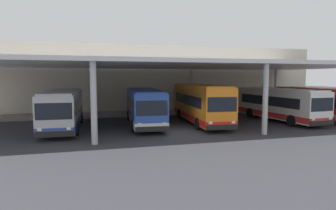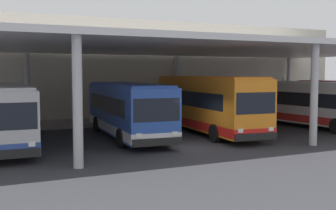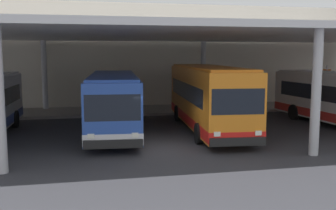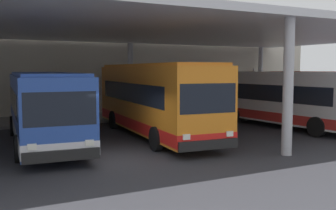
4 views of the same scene
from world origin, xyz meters
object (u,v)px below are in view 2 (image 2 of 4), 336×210
Objects in this scene: bus_second_bay at (127,109)px; bus_far_bay at (311,103)px; bench_waiting at (176,111)px; banner_sign at (283,93)px; bus_nearest_bay at (2,115)px; bus_middle_bay at (207,104)px.

bus_far_bay is at bearing -4.12° from bus_second_bay.
bench_waiting is 10.49m from banner_sign.
bus_nearest_bay is at bearing -163.78° from banner_sign.
bench_waiting is at bearing 47.75° from bus_second_bay.
bus_middle_bay is at bearing 174.95° from bus_far_bay.
bus_second_bay is at bearing -132.25° from bench_waiting.
bus_middle_bay is at bearing -102.53° from bench_waiting.
bus_second_bay is 0.93× the size of bus_middle_bay.
bus_nearest_bay is 0.92× the size of bus_middle_bay.
bus_second_bay is 18.66m from banner_sign.
bus_middle_bay reaches higher than bus_nearest_bay.
banner_sign is (4.19, 7.77, 0.32)m from bus_far_bay.
bus_second_bay is (6.81, 0.21, 0.00)m from bus_nearest_bay.
bus_second_bay is 10.45m from bench_waiting.
bus_far_bay is 5.93× the size of bench_waiting.
bus_far_bay is (7.95, -0.70, -0.19)m from bus_middle_bay.
bus_nearest_bay is at bearing 179.82° from bus_middle_bay.
bus_nearest_bay is at bearing -178.25° from bus_second_bay.
bus_middle_bay is 3.59× the size of banner_sign.
bus_nearest_bay and bus_second_bay have the same top height.
bus_nearest_bay is 6.81m from bus_second_bay.
bus_second_bay is 13.21m from bus_far_bay.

